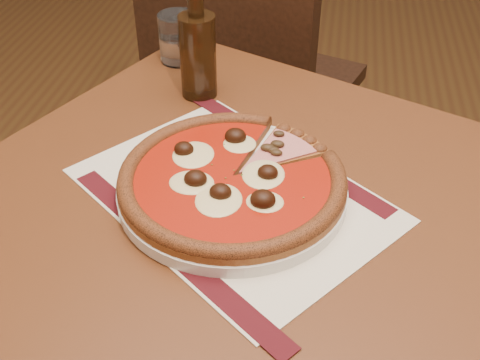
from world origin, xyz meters
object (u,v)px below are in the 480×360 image
Objects in this scene: chair_far at (245,74)px; water_glass at (179,38)px; table at (238,258)px; plate at (232,189)px; bottle at (198,52)px; pizza at (232,178)px.

water_glass is at bearing 96.31° from chair_far.
plate is at bearing 117.22° from table.
chair_far is 3.01× the size of plate.
chair_far reaches higher than table.
water_glass is 0.14m from bottle.
water_glass is (-0.17, 0.39, 0.02)m from pizza.
plate is (-0.01, 0.02, 0.11)m from table.
chair_far is at bearing 97.56° from plate.
chair_far reaches higher than water_glass.
table is 0.13m from pizza.
chair_far is 0.76m from plate.
pizza reaches higher than plate.
bottle is (-0.11, 0.27, 0.07)m from plate.
bottle is at bearing 111.45° from pizza.
pizza is at bearing 117.82° from table.
pizza is at bearing -68.55° from bottle.
pizza is at bearing -120.99° from plate.
chair_far is 10.50× the size of water_glass.
chair_far is 0.54m from bottle.
plate is 0.30m from bottle.
water_glass is (-0.18, 0.41, 0.15)m from table.
chair_far is 0.42m from water_glass.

